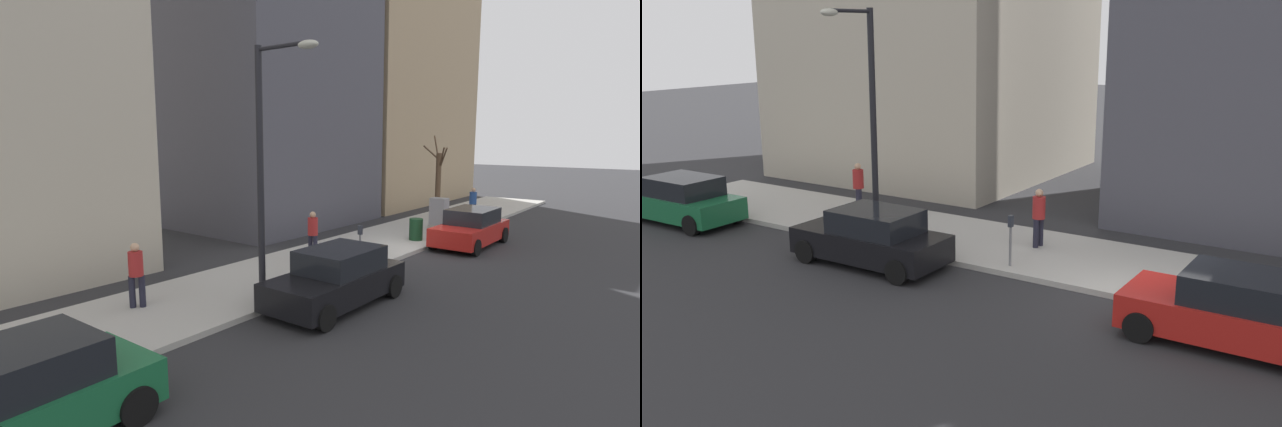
# 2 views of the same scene
# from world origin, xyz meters

# --- Properties ---
(ground_plane) EXTENTS (120.00, 120.00, 0.00)m
(ground_plane) POSITION_xyz_m (0.00, 0.00, 0.00)
(ground_plane) COLOR #2B2B2D
(sidewalk) EXTENTS (4.00, 36.00, 0.15)m
(sidewalk) POSITION_xyz_m (2.00, 0.00, 0.07)
(sidewalk) COLOR #B2AFA8
(sidewalk) RESTS_ON ground
(parked_car_red) EXTENTS (1.94, 4.21, 1.52)m
(parked_car_red) POSITION_xyz_m (-1.05, -2.20, 0.74)
(parked_car_red) COLOR red
(parked_car_red) RESTS_ON ground
(parked_car_black) EXTENTS (1.93, 4.21, 1.52)m
(parked_car_black) POSITION_xyz_m (-1.04, 7.00, 0.74)
(parked_car_black) COLOR black
(parked_car_black) RESTS_ON ground
(parked_car_green) EXTENTS (1.98, 4.23, 1.52)m
(parked_car_green) POSITION_xyz_m (-1.07, 14.90, 0.74)
(parked_car_green) COLOR #196038
(parked_car_green) RESTS_ON ground
(parking_meter) EXTENTS (0.14, 0.10, 1.35)m
(parking_meter) POSITION_xyz_m (0.45, 3.65, 0.98)
(parking_meter) COLOR slate
(parking_meter) RESTS_ON sidewalk
(streetlamp) EXTENTS (1.97, 0.32, 6.50)m
(streetlamp) POSITION_xyz_m (0.28, 8.17, 4.02)
(streetlamp) COLOR black
(streetlamp) RESTS_ON sidewalk
(trash_bin) EXTENTS (0.56, 0.56, 0.90)m
(trash_bin) POSITION_xyz_m (0.90, -1.22, 0.60)
(trash_bin) COLOR #14381E
(trash_bin) RESTS_ON sidewalk
(pedestrian_midblock) EXTENTS (0.40, 0.36, 1.66)m
(pedestrian_midblock) POSITION_xyz_m (2.35, 3.81, 1.09)
(pedestrian_midblock) COLOR #1E1E2D
(pedestrian_midblock) RESTS_ON sidewalk
(pedestrian_far_corner) EXTENTS (0.36, 0.36, 1.66)m
(pedestrian_far_corner) POSITION_xyz_m (2.58, 10.58, 1.09)
(pedestrian_far_corner) COLOR #1E1E2D
(pedestrian_far_corner) RESTS_ON sidewalk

